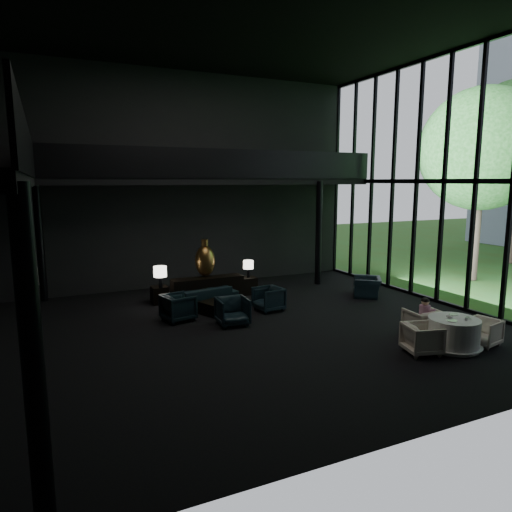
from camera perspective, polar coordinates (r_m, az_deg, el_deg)
name	(u,v)px	position (r m, az deg, el deg)	size (l,w,h in m)	color
floor	(247,330)	(12.59, -1.18, -9.20)	(14.00, 12.00, 0.02)	black
ceiling	(246,15)	(12.59, -1.32, 27.86)	(14.00, 12.00, 0.02)	black
wall_back	(183,181)	(17.60, -9.17, 9.21)	(14.00, 0.04, 8.00)	black
wall_front	(417,181)	(6.86, 19.44, 8.82)	(14.00, 0.04, 8.00)	black
curtain_wall	(444,181)	(16.03, 22.46, 8.63)	(0.20, 12.00, 8.00)	black
mezzanine_back	(217,181)	(16.95, -4.94, 9.29)	(12.00, 2.00, 0.25)	black
railing_left	(29,152)	(10.96, -26.52, 11.51)	(0.06, 12.00, 1.00)	black
railing_back	(226,164)	(16.03, -3.73, 11.45)	(12.00, 0.06, 1.00)	black
column_sw	(33,368)	(5.61, -26.07, -12.51)	(0.24, 0.24, 4.00)	black
column_nw	(40,242)	(16.76, -25.38, 1.57)	(0.24, 0.24, 4.00)	black
column_ne	(319,233)	(17.85, 7.82, 2.81)	(0.24, 0.24, 4.00)	black
tree_near	(482,149)	(20.43, 26.41, 11.84)	(4.80, 4.80, 7.65)	#382D23
console	(208,289)	(15.64, -6.06, -4.06)	(2.46, 0.56, 0.78)	black
bronze_urn	(205,260)	(15.66, -6.39, -0.56)	(0.68, 0.68, 1.27)	olive
side_table_left	(159,295)	(15.47, -11.97, -4.77)	(0.52, 0.52, 0.57)	black
table_lamp_left	(160,273)	(15.10, -11.90, -2.04)	(0.42, 0.42, 0.71)	black
side_table_right	(248,285)	(16.43, -1.00, -3.69)	(0.54, 0.54, 0.60)	black
table_lamp_right	(248,265)	(16.25, -0.97, -1.18)	(0.37, 0.37, 0.61)	black
sofa	(204,293)	(14.86, -6.52, -4.61)	(2.23, 0.65, 0.87)	black
lounge_armchair_west	(178,305)	(13.46, -9.69, -6.00)	(0.92, 0.86, 0.95)	black
lounge_armchair_east	(269,297)	(14.27, 1.58, -5.15)	(0.84, 0.79, 0.86)	black
lounge_armchair_south	(233,308)	(12.89, -2.95, -6.56)	(0.92, 0.86, 0.95)	black
window_armchair	(367,284)	(16.47, 13.75, -3.43)	(1.01, 0.65, 0.88)	black
coffee_table	(217,307)	(14.06, -4.88, -6.42)	(0.85, 0.85, 0.38)	black
dining_table	(453,335)	(12.13, 23.42, -9.09)	(1.36, 1.36, 0.75)	white
dining_chair_north	(423,321)	(12.68, 20.15, -7.62)	(0.83, 0.78, 0.86)	beige
dining_chair_east	(483,331)	(12.68, 26.48, -8.44)	(0.67, 0.62, 0.69)	silver
dining_chair_west	(422,337)	(11.51, 20.07, -9.51)	(0.77, 0.72, 0.79)	beige
child	(425,309)	(12.60, 20.34, -6.24)	(0.28, 0.28, 0.59)	#F3C5D9
plate_a	(452,321)	(11.77, 23.29, -7.44)	(0.23, 0.23, 0.01)	white
plate_b	(454,314)	(12.33, 23.48, -6.70)	(0.22, 0.22, 0.02)	white
saucer	(468,319)	(12.09, 25.01, -7.13)	(0.14, 0.14, 0.01)	white
coffee_cup	(468,317)	(12.10, 24.96, -6.95)	(0.07, 0.07, 0.05)	white
cereal_bowl	(449,316)	(11.99, 23.02, -6.96)	(0.16, 0.16, 0.08)	white
cream_pot	(466,319)	(11.94, 24.79, -7.16)	(0.06, 0.06, 0.07)	#99999E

